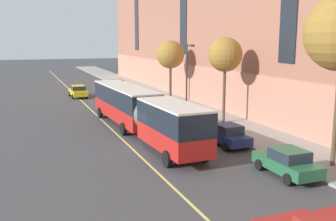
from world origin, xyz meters
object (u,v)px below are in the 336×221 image
object	(u,v)px
parked_car_green_2	(287,162)
street_lamp	(188,72)
parked_car_darkgray_5	(117,85)
street_tree_mid_block	(225,55)
city_bus	(140,110)
parked_car_navy_1	(168,108)
parked_car_red_3	(131,92)
street_tree_far_uptown	(170,55)
taxi_cab	(78,91)
parked_car_navy_6	(227,135)
parked_car_green_4	(146,98)

from	to	relation	value
parked_car_green_2	street_lamp	distance (m)	18.08
parked_car_darkgray_5	street_tree_mid_block	xyz separation A→B (m)	(3.39, -26.29, 5.32)
street_tree_mid_block	city_bus	bearing A→B (deg)	-170.71
parked_car_navy_1	parked_car_darkgray_5	size ratio (longest dim) A/B	0.96
parked_car_red_3	street_tree_far_uptown	world-z (taller)	street_tree_far_uptown
city_bus	parked_car_green_2	world-z (taller)	city_bus
parked_car_green_2	street_tree_mid_block	world-z (taller)	street_tree_mid_block
city_bus	taxi_cab	bearing A→B (deg)	94.08
parked_car_red_3	parked_car_green_2	bearing A→B (deg)	-89.82
parked_car_green_2	parked_car_navy_6	bearing A→B (deg)	90.00
city_bus	parked_car_green_4	world-z (taller)	city_bus
parked_car_green_2	parked_car_navy_6	size ratio (longest dim) A/B	0.99
parked_car_navy_1	parked_car_green_2	size ratio (longest dim) A/B	1.09
parked_car_green_2	street_lamp	xyz separation A→B (m)	(1.69, 17.64, 3.58)
parked_car_green_4	street_tree_mid_block	xyz separation A→B (m)	(3.49, -12.04, 5.33)
parked_car_navy_1	parked_car_red_3	xyz separation A→B (m)	(-0.05, 13.19, -0.00)
parked_car_green_4	taxi_cab	bearing A→B (deg)	124.94
taxi_cab	city_bus	bearing A→B (deg)	-85.92
parked_car_navy_6	city_bus	bearing A→B (deg)	132.44
parked_car_red_3	parked_car_darkgray_5	world-z (taller)	same
street_tree_mid_block	street_tree_far_uptown	world-z (taller)	street_tree_mid_block
city_bus	parked_car_green_2	bearing A→B (deg)	-68.07
street_tree_far_uptown	parked_car_green_2	bearing A→B (deg)	-97.25
street_tree_far_uptown	street_lamp	world-z (taller)	street_tree_far_uptown
taxi_cab	parked_car_navy_1	bearing A→B (deg)	-68.31
parked_car_green_2	parked_car_red_3	world-z (taller)	same
street_tree_far_uptown	parked_car_darkgray_5	bearing A→B (deg)	104.55
parked_car_darkgray_5	parked_car_green_4	bearing A→B (deg)	-90.39
city_bus	street_tree_far_uptown	xyz separation A→B (m)	(8.24, 14.56, 3.63)
city_bus	parked_car_green_4	bearing A→B (deg)	70.49
street_tree_far_uptown	street_lamp	distance (m)	9.21
parked_car_navy_6	street_lamp	xyz separation A→B (m)	(1.69, 10.90, 3.59)
parked_car_red_3	parked_car_navy_6	world-z (taller)	same
parked_car_red_3	street_lamp	xyz separation A→B (m)	(1.79, -13.97, 3.58)
parked_car_green_2	street_tree_far_uptown	bearing A→B (deg)	82.75
parked_car_navy_1	parked_car_green_2	world-z (taller)	same
street_lamp	taxi_cab	bearing A→B (deg)	115.75
parked_car_navy_6	street_tree_mid_block	world-z (taller)	street_tree_mid_block
city_bus	street_lamp	bearing A→B (deg)	40.54
city_bus	parked_car_red_3	xyz separation A→B (m)	(4.75, 19.57, -1.23)
parked_car_navy_6	taxi_cab	size ratio (longest dim) A/B	0.91
taxi_cab	street_tree_far_uptown	bearing A→B (deg)	-38.81
parked_car_navy_6	street_lamp	size ratio (longest dim) A/B	0.62
city_bus	taxi_cab	world-z (taller)	city_bus
street_tree_far_uptown	street_lamp	bearing A→B (deg)	-100.71
city_bus	taxi_cab	size ratio (longest dim) A/B	4.22
parked_car_red_3	street_tree_mid_block	distance (m)	19.30
street_lamp	parked_car_navy_6	bearing A→B (deg)	-98.82
parked_car_red_3	parked_car_navy_1	bearing A→B (deg)	-89.78
parked_car_navy_1	street_tree_far_uptown	world-z (taller)	street_tree_far_uptown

